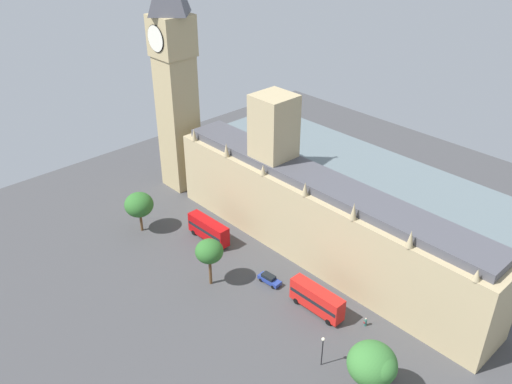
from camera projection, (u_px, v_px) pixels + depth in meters
name	position (u px, v px, depth m)	size (l,w,h in m)	color
ground_plane	(311.00, 259.00, 106.02)	(142.95, 142.95, 0.00)	#424244
river_thames	(405.00, 200.00, 125.75)	(39.69, 128.66, 0.25)	slate
parliament_building	(315.00, 213.00, 103.45)	(10.89, 72.95, 30.41)	tan
clock_tower	(174.00, 72.00, 118.87)	(8.33, 8.33, 55.31)	tan
double_decker_bus_opposite_hall	(209.00, 229.00, 110.60)	(2.85, 10.56, 4.75)	#B20C0F
car_blue_trailing	(269.00, 279.00, 99.29)	(2.08, 4.78, 1.74)	navy
double_decker_bus_corner	(317.00, 299.00, 91.90)	(2.77, 10.53, 4.75)	red
car_black_near_tower	(379.00, 366.00, 81.24)	(1.89, 4.70, 1.74)	black
pedestrian_leading	(366.00, 322.00, 89.65)	(0.64, 0.55, 1.68)	#336B60
plane_tree_midblock	(139.00, 205.00, 111.78)	(6.10, 6.10, 9.05)	brown
plane_tree_kerbside	(372.00, 364.00, 73.92)	(7.07, 7.07, 9.96)	brown
plane_tree_far_end	(209.00, 252.00, 95.96)	(5.16, 5.16, 9.60)	brown
plane_tree_by_river_gate	(379.00, 367.00, 73.02)	(5.14, 5.14, 9.51)	brown
street_lamp_under_trees	(323.00, 346.00, 80.66)	(0.56, 0.56, 5.71)	black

